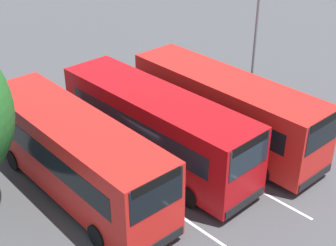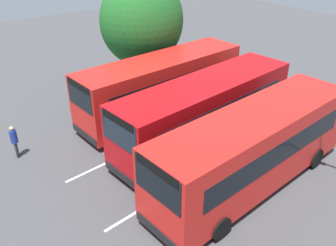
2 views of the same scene
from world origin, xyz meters
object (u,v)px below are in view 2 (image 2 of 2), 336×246
(bus_center_right, at_px, (253,148))
(pedestrian, at_px, (14,139))
(bus_far_left, at_px, (162,85))
(depot_tree, at_px, (142,21))
(bus_center_left, at_px, (205,111))

(bus_center_right, xyz_separation_m, pedestrian, (7.18, -7.92, -0.85))
(bus_center_right, bearing_deg, pedestrian, -52.15)
(bus_far_left, height_order, depot_tree, depot_tree)
(depot_tree, bearing_deg, bus_far_left, 70.08)
(bus_center_left, bearing_deg, depot_tree, -107.75)
(bus_far_left, xyz_separation_m, bus_center_left, (0.22, 3.82, 0.00))
(bus_center_right, relative_size, depot_tree, 1.42)
(bus_center_right, xyz_separation_m, depot_tree, (-2.31, -11.44, 2.51))
(bus_center_right, distance_m, depot_tree, 11.94)
(bus_far_left, bearing_deg, pedestrian, -7.94)
(bus_far_left, height_order, pedestrian, bus_far_left)
(bus_far_left, bearing_deg, bus_center_right, 79.70)
(bus_far_left, distance_m, depot_tree, 5.02)
(depot_tree, bearing_deg, bus_center_left, 77.89)
(bus_center_right, bearing_deg, bus_center_left, -104.13)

